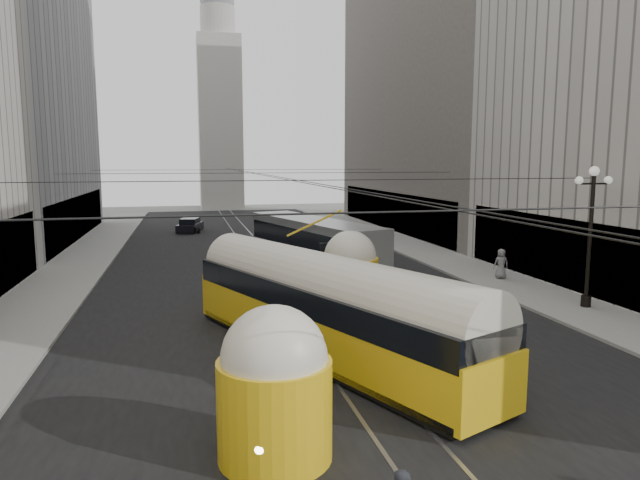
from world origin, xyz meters
TOP-DOWN VIEW (x-y plane):
  - road at (0.00, 32.50)m, footprint 20.00×85.00m
  - sidewalk_left at (-12.00, 36.00)m, footprint 4.00×72.00m
  - sidewalk_right at (12.00, 36.00)m, footprint 4.00×72.00m
  - rail_left at (-0.75, 32.50)m, footprint 0.12×85.00m
  - rail_right at (0.75, 32.50)m, footprint 0.12×85.00m
  - building_right_far at (20.00, 48.00)m, footprint 12.60×32.60m
  - distant_tower at (0.00, 80.00)m, footprint 6.00×6.00m
  - lamppost_right_mid at (12.60, 18.00)m, footprint 1.86×0.44m
  - catenary at (0.12, 31.49)m, footprint 25.00×72.00m
  - streetcar at (-0.50, 14.62)m, footprint 8.10×15.38m
  - city_bus at (2.41, 29.53)m, footprint 6.04×13.20m
  - sedan_white_far at (3.10, 44.03)m, footprint 1.92×4.56m
  - sedan_dark_far at (-4.77, 51.81)m, footprint 2.70×4.48m
  - pedestrian_sidewalk_right at (12.17, 24.55)m, footprint 0.91×0.66m

SIDE VIEW (x-z plane):
  - road at x=0.00m, z-range -0.01..0.01m
  - rail_left at x=-0.75m, z-range -0.02..0.02m
  - rail_right at x=0.75m, z-range -0.02..0.02m
  - sidewalk_left at x=-12.00m, z-range 0.00..0.15m
  - sidewalk_right at x=12.00m, z-range 0.00..0.15m
  - sedan_dark_far at x=-4.77m, z-range -0.06..1.26m
  - sedan_white_far at x=3.10m, z-range -0.07..1.36m
  - pedestrian_sidewalk_right at x=12.17m, z-range 0.15..1.84m
  - streetcar at x=-0.50m, z-range -0.04..3.58m
  - city_bus at x=2.41m, z-range 0.16..3.40m
  - lamppost_right_mid at x=12.60m, z-range 0.56..6.93m
  - catenary at x=0.12m, z-range 5.77..6.00m
  - distant_tower at x=0.00m, z-range -0.71..30.65m
  - building_right_far at x=20.00m, z-range 0.01..32.61m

